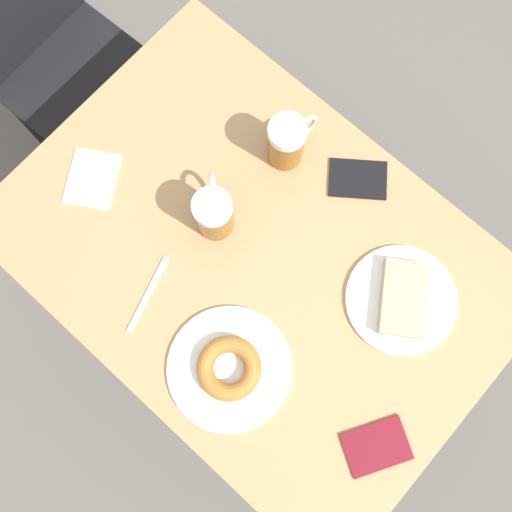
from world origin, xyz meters
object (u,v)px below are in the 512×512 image
at_px(beer_mug_left, 287,141).
at_px(passport_near_edge, 376,446).
at_px(beer_mug_center, 215,212).
at_px(napkin_folded, 92,179).
at_px(plate_with_cake, 402,299).
at_px(fork, 148,294).
at_px(passport_far_edge, 358,179).
at_px(chair, 41,38).
at_px(plate_with_donut, 229,368).

distance_m(beer_mug_left, passport_near_edge, 0.65).
xyz_separation_m(beer_mug_center, napkin_folded, (-0.11, 0.27, -0.06)).
bearing_deg(plate_with_cake, beer_mug_center, 107.56).
height_order(beer_mug_left, fork, beer_mug_left).
height_order(beer_mug_center, passport_far_edge, beer_mug_center).
xyz_separation_m(napkin_folded, fork, (-0.10, -0.27, -0.00)).
bearing_deg(beer_mug_left, chair, 98.36).
bearing_deg(plate_with_donut, napkin_folded, 78.59).
distance_m(chair, beer_mug_left, 0.85).
relative_size(plate_with_donut, passport_near_edge, 1.67).
xyz_separation_m(chair, plate_with_donut, (-0.31, -1.01, 0.24)).
bearing_deg(plate_with_donut, beer_mug_center, 47.15).
relative_size(plate_with_donut, napkin_folded, 1.55).
distance_m(beer_mug_center, passport_far_edge, 0.33).
xyz_separation_m(plate_with_donut, fork, (-0.00, 0.23, -0.01)).
bearing_deg(beer_mug_center, chair, 82.67).
bearing_deg(passport_far_edge, plate_with_cake, -121.62).
height_order(plate_with_cake, passport_near_edge, plate_with_cake).
bearing_deg(plate_with_cake, beer_mug_left, 77.61).
relative_size(chair, beer_mug_center, 7.25).
distance_m(plate_with_donut, passport_near_edge, 0.33).
distance_m(plate_with_donut, beer_mug_left, 0.49).
relative_size(fork, passport_far_edge, 1.11).
bearing_deg(chair, passport_far_edge, -81.84).
bearing_deg(plate_with_donut, passport_near_edge, -75.64).
height_order(beer_mug_left, passport_near_edge, beer_mug_left).
bearing_deg(chair, plate_with_donut, -109.69).
xyz_separation_m(chair, fork, (-0.32, -0.78, 0.23)).
bearing_deg(plate_with_cake, plate_with_donut, 153.24).
distance_m(beer_mug_left, napkin_folded, 0.44).
bearing_deg(chair, passport_near_edge, -102.29).
bearing_deg(passport_far_edge, passport_near_edge, -136.69).
distance_m(chair, napkin_folded, 0.60).
distance_m(plate_with_cake, plate_with_donut, 0.38).
bearing_deg(fork, chair, 67.91).
distance_m(beer_mug_left, passport_far_edge, 0.18).
bearing_deg(plate_with_donut, fork, 90.08).
xyz_separation_m(chair, beer_mug_left, (0.12, -0.79, 0.29)).
xyz_separation_m(chair, plate_with_cake, (0.03, -1.18, 0.24)).
distance_m(plate_with_cake, beer_mug_left, 0.41).
bearing_deg(beer_mug_left, passport_near_edge, -122.70).
xyz_separation_m(napkin_folded, passport_near_edge, (-0.02, -0.82, 0.00)).
height_order(plate_with_donut, napkin_folded, plate_with_donut).
relative_size(fork, passport_near_edge, 1.11).
bearing_deg(beer_mug_left, passport_far_edge, -69.43).
bearing_deg(plate_with_donut, passport_far_edge, 7.53).
bearing_deg(fork, napkin_folded, 69.37).
xyz_separation_m(fork, passport_near_edge, (0.08, -0.55, 0.00)).
relative_size(plate_with_cake, passport_far_edge, 1.53).
bearing_deg(plate_with_donut, beer_mug_left, 27.39).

